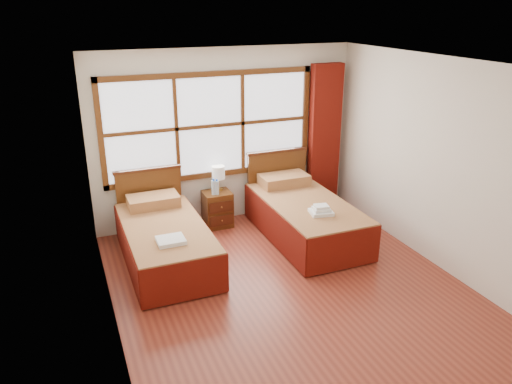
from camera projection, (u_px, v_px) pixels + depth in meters
name	position (u px, v px, depth m)	size (l,w,h in m)	color
floor	(289.00, 287.00, 5.94)	(4.50, 4.50, 0.00)	maroon
ceiling	(295.00, 64.00, 5.02)	(4.50, 4.50, 0.00)	white
wall_back	(226.00, 137.00, 7.43)	(4.00, 4.00, 0.00)	silver
wall_left	(104.00, 212.00, 4.78)	(4.50, 4.50, 0.00)	silver
wall_right	(437.00, 164.00, 6.18)	(4.50, 4.50, 0.00)	silver
window	(210.00, 126.00, 7.24)	(3.16, 0.06, 1.56)	white
curtain	(324.00, 137.00, 7.92)	(0.50, 0.16, 2.30)	#69120A
bed_left	(165.00, 240.00, 6.45)	(1.02, 2.04, 0.99)	#431D0D
bed_right	(304.00, 215.00, 7.15)	(1.07, 2.09, 1.04)	#431D0D
nightstand	(218.00, 209.00, 7.49)	(0.41, 0.40, 0.54)	#562E12
towels_left	(171.00, 240.00, 5.87)	(0.32, 0.28, 0.05)	white
towels_right	(321.00, 210.00, 6.58)	(0.33, 0.30, 0.12)	white
lamp	(218.00, 173.00, 7.39)	(0.19, 0.19, 0.37)	#B88E3B
bottle_near	(214.00, 187.00, 7.27)	(0.06, 0.06, 0.24)	silver
bottle_far	(217.00, 188.00, 7.28)	(0.06, 0.06, 0.23)	silver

